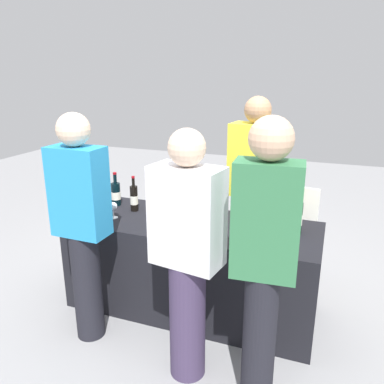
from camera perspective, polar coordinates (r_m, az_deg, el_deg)
name	(u,v)px	position (r m, az deg, el deg)	size (l,w,h in m)	color
ground_plane	(192,306)	(3.40, 0.00, -16.38)	(12.00, 12.00, 0.00)	gray
tasting_table	(192,266)	(3.20, 0.00, -10.76)	(1.97, 0.74, 0.75)	black
wine_bottle_0	(116,194)	(3.46, -11.13, -0.25)	(0.08, 0.08, 0.30)	black
wine_bottle_1	(134,198)	(3.30, -8.52, -0.90)	(0.07, 0.07, 0.30)	black
wine_bottle_2	(167,200)	(3.20, -3.63, -1.17)	(0.07, 0.07, 0.33)	black
wine_bottle_3	(208,206)	(3.03, 2.33, -2.09)	(0.08, 0.08, 0.33)	black
wine_bottle_4	(265,209)	(3.05, 10.71, -2.52)	(0.07, 0.07, 0.32)	black
wine_bottle_5	(285,214)	(3.00, 13.57, -3.16)	(0.06, 0.06, 0.30)	black
wine_bottle_6	(297,218)	(2.91, 15.18, -3.65)	(0.08, 0.08, 0.32)	black
wine_glass_0	(113,207)	(3.17, -11.52, -2.16)	(0.07, 0.07, 0.13)	silver
wine_glass_1	(159,211)	(3.01, -4.83, -2.74)	(0.08, 0.08, 0.14)	silver
wine_glass_2	(190,216)	(2.92, -0.22, -3.58)	(0.06, 0.06, 0.13)	silver
wine_glass_3	(217,217)	(2.87, 3.75, -3.64)	(0.07, 0.07, 0.15)	silver
ice_bucket	(262,220)	(2.85, 10.32, -4.08)	(0.23, 0.23, 0.21)	silver
server_pouring	(254,187)	(3.45, 9.11, 0.70)	(0.46, 0.29, 1.69)	#3F3351
guest_0	(82,222)	(2.76, -15.92, -4.26)	(0.37, 0.22, 1.64)	black
guest_1	(187,253)	(2.32, -0.70, -8.90)	(0.44, 0.29, 1.59)	#3F3351
guest_2	(264,257)	(2.13, 10.56, -9.32)	(0.36, 0.23, 1.69)	black
menu_board	(283,229)	(3.83, 13.29, -5.31)	(0.61, 0.03, 0.88)	white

